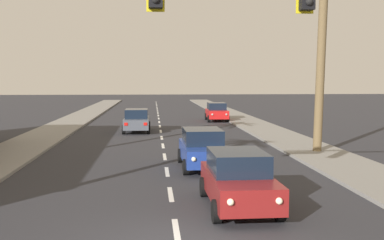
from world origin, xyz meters
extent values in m
cube|color=gray|center=(7.80, 20.00, 0.07)|extent=(3.20, 110.00, 0.14)
cube|color=gray|center=(-7.80, 20.00, 0.07)|extent=(3.20, 110.00, 0.14)
cube|color=silver|center=(0.00, 1.01, 0.00)|extent=(0.16, 2.00, 0.01)
cube|color=silver|center=(0.00, 4.81, 0.00)|extent=(0.16, 2.00, 0.01)
cube|color=silver|center=(0.00, 8.61, 0.00)|extent=(0.16, 2.00, 0.01)
cube|color=silver|center=(0.00, 12.42, 0.00)|extent=(0.16, 2.00, 0.01)
cube|color=silver|center=(0.00, 16.22, 0.00)|extent=(0.16, 2.00, 0.01)
cube|color=silver|center=(0.00, 20.02, 0.00)|extent=(0.16, 2.00, 0.01)
cube|color=silver|center=(0.00, 23.82, 0.00)|extent=(0.16, 2.00, 0.01)
cube|color=silver|center=(0.00, 27.62, 0.00)|extent=(0.16, 2.00, 0.01)
cube|color=silver|center=(0.00, 31.42, 0.00)|extent=(0.16, 2.00, 0.01)
cube|color=silver|center=(0.00, 35.23, 0.00)|extent=(0.16, 2.00, 0.01)
cube|color=silver|center=(0.00, 39.03, 0.00)|extent=(0.16, 2.00, 0.01)
cube|color=silver|center=(0.00, 42.83, 0.00)|extent=(0.16, 2.00, 0.01)
cube|color=silver|center=(0.00, 46.63, 0.00)|extent=(0.16, 2.00, 0.01)
cube|color=silver|center=(0.00, 50.43, 0.00)|extent=(0.16, 2.00, 0.01)
cube|color=silver|center=(0.00, 54.24, 0.00)|extent=(0.16, 2.00, 0.01)
cube|color=silver|center=(0.00, 58.04, 0.00)|extent=(0.16, 2.00, 0.01)
cube|color=silver|center=(0.00, 61.84, 0.00)|extent=(0.16, 2.00, 0.01)
cube|color=silver|center=(0.00, 65.64, 0.00)|extent=(0.16, 2.00, 0.01)
cube|color=silver|center=(0.00, 69.44, 0.00)|extent=(0.16, 2.00, 0.01)
sphere|color=black|center=(3.03, 0.19, 5.58)|extent=(0.17, 0.17, 0.17)
sphere|color=black|center=(-0.49, 0.19, 5.58)|extent=(0.17, 0.17, 0.17)
cube|color=maroon|center=(1.94, 3.00, 0.68)|extent=(1.80, 4.32, 0.72)
cube|color=black|center=(1.94, 3.15, 1.36)|extent=(1.62, 2.21, 0.64)
cylinder|color=black|center=(2.82, 1.59, 0.32)|extent=(0.23, 0.64, 0.64)
cylinder|color=black|center=(1.10, 1.57, 0.32)|extent=(0.23, 0.64, 0.64)
cylinder|color=black|center=(2.79, 4.42, 0.32)|extent=(0.23, 0.64, 0.64)
cylinder|color=black|center=(1.07, 4.41, 0.32)|extent=(0.23, 0.64, 0.64)
sphere|color=#F9EFC6|center=(2.58, 0.83, 0.76)|extent=(0.18, 0.18, 0.18)
sphere|color=#F9EFC6|center=(1.34, 0.82, 0.76)|extent=(0.18, 0.18, 0.18)
cube|color=red|center=(2.58, 5.16, 0.78)|extent=(0.24, 0.06, 0.20)
cube|color=red|center=(1.26, 5.15, 0.78)|extent=(0.24, 0.06, 0.20)
cube|color=navy|center=(1.57, 9.34, 0.68)|extent=(1.83, 4.33, 0.72)
cube|color=black|center=(1.57, 9.49, 1.36)|extent=(1.63, 2.22, 0.64)
cylinder|color=black|center=(2.45, 7.94, 0.32)|extent=(0.23, 0.64, 0.64)
cylinder|color=black|center=(0.73, 7.91, 0.32)|extent=(0.23, 0.64, 0.64)
cylinder|color=black|center=(2.41, 10.77, 0.32)|extent=(0.23, 0.64, 0.64)
cylinder|color=black|center=(0.68, 10.75, 0.32)|extent=(0.23, 0.64, 0.64)
sphere|color=#F9EFC6|center=(2.22, 7.18, 0.76)|extent=(0.18, 0.18, 0.18)
sphere|color=#F9EFC6|center=(0.98, 7.16, 0.76)|extent=(0.18, 0.18, 0.18)
cube|color=red|center=(2.20, 11.51, 0.78)|extent=(0.24, 0.06, 0.20)
cube|color=red|center=(0.88, 11.49, 0.78)|extent=(0.24, 0.06, 0.20)
cube|color=#4C515B|center=(-1.75, 23.62, 0.68)|extent=(1.76, 4.30, 0.72)
cube|color=black|center=(-1.75, 23.47, 1.36)|extent=(1.60, 2.20, 0.64)
cylinder|color=black|center=(-2.61, 25.04, 0.32)|extent=(0.22, 0.64, 0.64)
cylinder|color=black|center=(-0.88, 25.04, 0.32)|extent=(0.22, 0.64, 0.64)
cylinder|color=black|center=(-2.61, 22.20, 0.32)|extent=(0.22, 0.64, 0.64)
cylinder|color=black|center=(-0.88, 22.20, 0.32)|extent=(0.22, 0.64, 0.64)
sphere|color=#B2B2AD|center=(-2.37, 25.79, 0.76)|extent=(0.18, 0.18, 0.18)
sphere|color=#B2B2AD|center=(-1.13, 25.79, 0.76)|extent=(0.18, 0.18, 0.18)
cube|color=red|center=(-2.40, 21.46, 0.78)|extent=(0.24, 0.06, 0.20)
cube|color=red|center=(-1.08, 21.46, 0.78)|extent=(0.24, 0.06, 0.20)
cube|color=red|center=(5.33, 32.14, 0.68)|extent=(1.88, 4.35, 0.72)
cube|color=black|center=(5.33, 32.29, 1.36)|extent=(1.66, 2.25, 0.64)
cylinder|color=black|center=(6.15, 30.70, 0.32)|extent=(0.24, 0.65, 0.64)
cylinder|color=black|center=(4.42, 30.75, 0.32)|extent=(0.24, 0.65, 0.64)
cylinder|color=black|center=(6.23, 33.54, 0.32)|extent=(0.24, 0.65, 0.64)
cylinder|color=black|center=(4.50, 33.59, 0.32)|extent=(0.24, 0.65, 0.64)
sphere|color=#B2B2AD|center=(5.88, 29.96, 0.76)|extent=(0.18, 0.18, 0.18)
sphere|color=#B2B2AD|center=(4.64, 29.99, 0.76)|extent=(0.18, 0.18, 0.18)
cube|color=red|center=(6.05, 34.28, 0.78)|extent=(0.24, 0.07, 0.20)
cube|color=red|center=(4.73, 34.32, 0.78)|extent=(0.24, 0.07, 0.20)
cylinder|color=brown|center=(7.97, 12.74, 4.94)|extent=(0.64, 0.44, 9.89)
camera|label=1|loc=(-0.57, -10.43, 3.80)|focal=43.58mm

